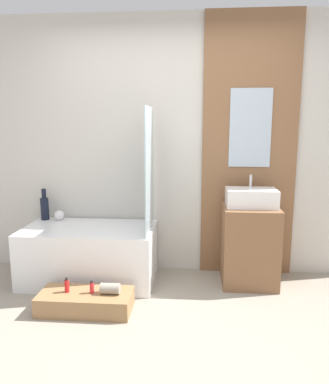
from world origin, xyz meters
name	(u,v)px	position (x,y,z in m)	size (l,w,h in m)	color
ground_plane	(157,356)	(0.00, 0.00, 0.00)	(12.00, 12.00, 0.00)	gray
wall_tiled_back	(172,147)	(0.00, 1.58, 1.30)	(4.20, 0.06, 2.60)	beige
wall_wood_accent	(249,147)	(0.77, 1.53, 1.31)	(0.93, 0.04, 2.60)	brown
bathtub	(90,254)	(-0.79, 1.18, 0.27)	(1.27, 0.71, 0.54)	white
glass_shower_screen	(149,170)	(-0.18, 1.14, 1.12)	(0.01, 0.59, 1.15)	silver
wooden_step_bench	(86,302)	(-0.66, 0.57, 0.08)	(0.77, 0.35, 0.16)	#997047
vanity_cabinet	(249,245)	(0.77, 1.26, 0.38)	(0.51, 0.51, 0.76)	brown
sink	(251,198)	(0.77, 1.26, 0.85)	(0.47, 0.30, 0.29)	white
vase_tall_dark	(45,207)	(-1.33, 1.44, 0.68)	(0.08, 0.08, 0.33)	black
vase_round_light	(59,215)	(-1.17, 1.43, 0.59)	(0.10, 0.10, 0.10)	white
bottle_soap_primary	(67,286)	(-0.81, 0.57, 0.21)	(0.04, 0.04, 0.13)	red
bottle_soap_secondary	(92,288)	(-0.60, 0.57, 0.21)	(0.04, 0.04, 0.11)	red
towel_roll	(110,289)	(-0.44, 0.57, 0.20)	(0.09, 0.09, 0.16)	gray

